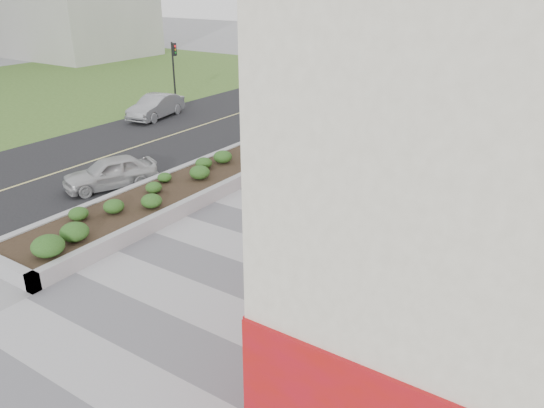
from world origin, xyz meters
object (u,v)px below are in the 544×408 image
Objects in this scene: planter at (205,176)px; traffic_signal_near at (300,78)px; traffic_signal_far at (174,65)px; car_white at (110,172)px; skateboarder at (292,241)px; car_silver at (156,107)px.

planter is 10.90m from traffic_signal_near.
planter is 4.29× the size of traffic_signal_far.
car_white is at bearing -96.03° from traffic_signal_near.
skateboarder is at bearing -29.29° from planter.
traffic_signal_near is 9.21m from traffic_signal_far.
traffic_signal_far is at bearing -176.89° from traffic_signal_near.
car_white reaches higher than planter.
traffic_signal_far is at bearing 152.71° from skateboarder.
traffic_signal_near reaches higher than car_white.
traffic_signal_far is 1.12× the size of car_white.
skateboarder is (6.50, -3.64, 0.38)m from planter.
skateboarder is 0.37× the size of car_silver.
planter is at bearing -80.65° from traffic_signal_near.
car_white is (-9.58, 1.36, -0.15)m from skateboarder.
car_white is at bearing -143.36° from planter.
traffic_signal_near reaches higher than planter.
planter is 12.32m from car_silver.
traffic_signal_far is 22.22m from skateboarder.
car_silver is at bearing 157.46° from skateboarder.
skateboarder is 19.74m from car_silver.
traffic_signal_near is 2.67× the size of skateboarder.
traffic_signal_near is at bearing 108.46° from car_white.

